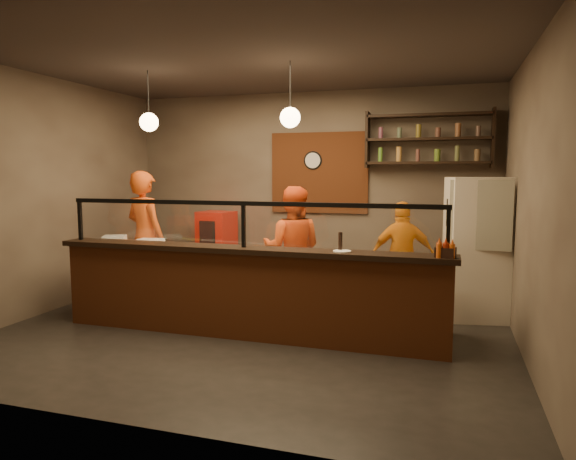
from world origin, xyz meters
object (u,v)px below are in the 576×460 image
(red_cooler, at_px, (217,249))
(pizza_dough, at_px, (339,259))
(cook_mid, at_px, (292,249))
(condiment_caddy, at_px, (445,252))
(cook_right, at_px, (403,256))
(cook_left, at_px, (145,236))
(wall_clock, at_px, (313,160))
(fridge, at_px, (478,248))
(pepper_mill, at_px, (340,241))

(red_cooler, relative_size, pizza_dough, 2.18)
(cook_mid, distance_m, condiment_caddy, 2.45)
(cook_right, xyz_separation_m, condiment_caddy, (0.57, -1.87, 0.36))
(cook_left, distance_m, cook_right, 3.74)
(wall_clock, xyz_separation_m, condiment_caddy, (2.10, -2.82, -0.99))
(fridge, bearing_deg, pizza_dough, -152.59)
(wall_clock, bearing_deg, condiment_caddy, -53.34)
(cook_right, relative_size, fridge, 0.82)
(cook_mid, distance_m, pepper_mill, 1.58)
(cook_mid, relative_size, condiment_caddy, 9.32)
(red_cooler, bearing_deg, fridge, -3.20)
(pizza_dough, distance_m, condiment_caddy, 1.30)
(fridge, relative_size, pizza_dough, 3.21)
(cook_mid, xyz_separation_m, fridge, (2.42, 0.37, 0.06))
(cook_right, relative_size, red_cooler, 1.20)
(condiment_caddy, relative_size, pepper_mill, 0.90)
(wall_clock, height_order, red_cooler, wall_clock)
(condiment_caddy, height_order, pepper_mill, pepper_mill)
(cook_mid, height_order, red_cooler, cook_mid)
(cook_right, relative_size, condiment_caddy, 8.18)
(wall_clock, relative_size, pepper_mill, 1.47)
(cook_mid, bearing_deg, pepper_mill, 119.05)
(fridge, relative_size, pepper_mill, 9.02)
(red_cooler, xyz_separation_m, condiment_caddy, (3.69, -2.51, 0.48))
(cook_left, distance_m, condiment_caddy, 4.43)
(red_cooler, relative_size, condiment_caddy, 6.80)
(wall_clock, distance_m, condiment_caddy, 3.65)
(cook_right, xyz_separation_m, fridge, (0.97, -0.14, 0.17))
(cook_mid, relative_size, pepper_mill, 8.42)
(pepper_mill, bearing_deg, pizza_dough, 103.04)
(fridge, xyz_separation_m, red_cooler, (-4.09, 0.78, -0.29))
(cook_left, relative_size, cook_mid, 1.12)
(cook_mid, bearing_deg, red_cooler, -41.69)
(pizza_dough, bearing_deg, fridge, 37.88)
(wall_clock, bearing_deg, pepper_mill, -69.60)
(condiment_caddy, bearing_deg, pizza_dough, 157.04)
(cook_mid, distance_m, red_cooler, 2.04)
(red_cooler, bearing_deg, cook_right, -4.00)
(cook_left, relative_size, pizza_dough, 3.36)
(cook_right, relative_size, pizza_dough, 2.63)
(wall_clock, height_order, pizza_dough, wall_clock)
(condiment_caddy, bearing_deg, cook_left, 163.68)
(pizza_dough, distance_m, pepper_mill, 0.47)
(pizza_dough, bearing_deg, cook_left, 166.38)
(cook_right, distance_m, fridge, 0.99)
(cook_right, relative_size, pepper_mill, 7.39)
(pizza_dough, bearing_deg, red_cooler, 141.25)
(wall_clock, relative_size, cook_right, 0.20)
(cook_left, xyz_separation_m, red_cooler, (0.56, 1.27, -0.34))
(wall_clock, bearing_deg, red_cooler, -168.95)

